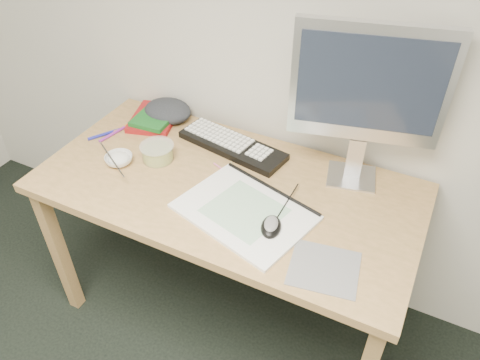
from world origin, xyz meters
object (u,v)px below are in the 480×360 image
object	(u,v)px
keyboard	(232,145)
rice_bowl	(119,160)
desk	(227,201)
sketchpad	(244,212)
monitor	(368,89)

from	to	relation	value
keyboard	rice_bowl	bearing A→B (deg)	-130.59
desk	sketchpad	size ratio (longest dim) A/B	3.21
desk	keyboard	distance (m)	0.25
desk	rice_bowl	world-z (taller)	rice_bowl
sketchpad	monitor	size ratio (longest dim) A/B	0.74
monitor	keyboard	bearing A→B (deg)	170.55
monitor	rice_bowl	xyz separation A→B (m)	(-0.83, -0.31, -0.35)
desk	rice_bowl	size ratio (longest dim) A/B	13.10
rice_bowl	keyboard	bearing A→B (deg)	39.15
rice_bowl	desk	bearing A→B (deg)	9.33
monitor	desk	bearing A→B (deg)	-161.78
desk	sketchpad	xyz separation A→B (m)	(0.13, -0.11, 0.09)
monitor	rice_bowl	bearing A→B (deg)	-172.45
desk	monitor	world-z (taller)	monitor
sketchpad	keyboard	xyz separation A→B (m)	(-0.21, 0.32, 0.01)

